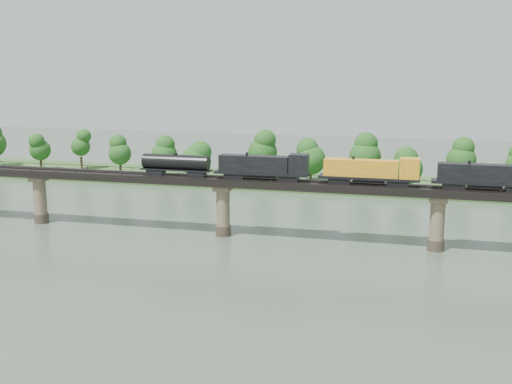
# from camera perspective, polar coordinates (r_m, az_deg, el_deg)

# --- Properties ---
(ground) EXTENTS (400.00, 400.00, 0.00)m
(ground) POSITION_cam_1_polar(r_m,az_deg,el_deg) (98.74, -8.13, -8.38)
(ground) COLOR #384838
(ground) RESTS_ON ground
(far_bank) EXTENTS (300.00, 24.00, 1.60)m
(far_bank) POSITION_cam_1_polar(r_m,az_deg,el_deg) (177.35, 2.35, 1.01)
(far_bank) COLOR #2A4E1F
(far_bank) RESTS_ON ground
(bridge) EXTENTS (236.00, 30.00, 11.50)m
(bridge) POSITION_cam_1_polar(r_m,az_deg,el_deg) (124.26, -2.94, -1.45)
(bridge) COLOR #473A2D
(bridge) RESTS_ON ground
(bridge_superstructure) EXTENTS (220.00, 4.90, 0.75)m
(bridge_superstructure) POSITION_cam_1_polar(r_m,az_deg,el_deg) (122.97, -2.97, 1.43)
(bridge_superstructure) COLOR black
(bridge_superstructure) RESTS_ON bridge
(far_treeline) EXTENTS (289.06, 17.54, 13.60)m
(far_treeline) POSITION_cam_1_polar(r_m,az_deg,el_deg) (173.62, -0.59, 3.47)
(far_treeline) COLOR #382619
(far_treeline) RESTS_ON far_bank
(freight_train) EXTENTS (73.30, 2.86, 5.05)m
(freight_train) POSITION_cam_1_polar(r_m,az_deg,el_deg) (118.12, 6.86, 1.98)
(freight_train) COLOR black
(freight_train) RESTS_ON bridge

